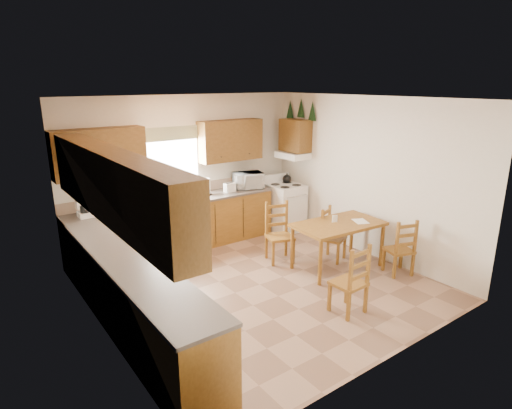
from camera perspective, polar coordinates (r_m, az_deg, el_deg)
floor at (r=6.49m, az=0.50°, el=-10.62°), size 4.50×4.50×0.00m
ceiling at (r=5.79m, az=0.57°, el=13.94°), size 4.50×4.50×0.00m
wall_left at (r=5.05m, az=-20.43°, el=-3.08°), size 4.50×4.50×0.00m
wall_right at (r=7.53m, az=14.44°, el=3.58°), size 4.50×4.50×0.00m
wall_back at (r=7.87m, az=-9.32°, el=4.43°), size 4.50×4.50×0.00m
wall_front at (r=4.49m, az=18.00°, el=-5.21°), size 4.50×4.50×0.00m
lower_cab_back at (r=7.69m, az=-10.48°, el=-2.95°), size 3.75×0.60×0.88m
lower_cab_left at (r=5.35m, az=-15.86°, el=-12.18°), size 0.60×3.60×0.88m
counter_back at (r=7.56m, az=-10.65°, el=0.35°), size 3.75×0.63×0.04m
counter_left at (r=5.16m, az=-16.25°, el=-7.67°), size 0.63×3.60×0.04m
backsplash at (r=7.78m, az=-11.63°, el=1.60°), size 3.75×0.01×0.18m
upper_cab_back_left at (r=7.08m, az=-20.16°, el=6.49°), size 1.41×0.33×0.75m
upper_cab_back_right at (r=8.07m, az=-3.43°, el=8.53°), size 1.25×0.33×0.75m
upper_cab_left at (r=4.82m, az=-18.64°, el=2.46°), size 0.33×3.60×0.75m
upper_cab_stove at (r=8.45m, az=5.25°, el=9.15°), size 0.33×0.62×0.62m
range_hood at (r=8.47m, az=4.92°, el=6.58°), size 0.44×0.62×0.12m
window_frame at (r=7.68m, az=-11.28°, el=5.55°), size 1.13×0.02×1.18m
window_pane at (r=7.68m, az=-11.27°, el=5.55°), size 1.05×0.01×1.10m
window_valance at (r=7.58m, az=-11.40°, el=9.24°), size 1.19×0.01×0.24m
sink_basin at (r=7.58m, az=-10.16°, el=0.73°), size 0.75×0.45×0.04m
pine_decal_a at (r=8.25m, az=7.52°, el=12.26°), size 0.22×0.22×0.36m
pine_decal_b at (r=8.49m, az=6.01°, el=12.69°), size 0.22×0.22×0.36m
pine_decal_c at (r=8.73m, az=4.57°, el=12.56°), size 0.22×0.22×0.36m
stove at (r=8.62m, az=3.95°, el=-0.47°), size 0.64×0.66×0.92m
coffeemaker at (r=7.00m, az=-21.93°, el=-0.14°), size 0.22×0.26×0.36m
paper_towel at (r=7.84m, az=-6.57°, el=2.39°), size 0.15×0.15×0.30m
toaster at (r=8.02m, az=-3.54°, el=2.28°), size 0.21×0.14×0.17m
microwave at (r=8.27m, az=-1.06°, el=3.23°), size 0.59×0.50×0.31m
dining_table at (r=7.03m, az=10.80°, el=-5.36°), size 1.47×0.91×0.76m
chair_near_left at (r=5.72m, az=12.27°, el=-9.62°), size 0.41×0.39×0.95m
chair_near_right at (r=7.03m, az=18.57°, el=-5.31°), size 0.48×0.47×0.90m
chair_far_left at (r=7.11m, az=3.21°, el=-3.82°), size 0.52×0.51×0.99m
chair_far_right at (r=7.28m, az=10.31°, el=-3.99°), size 0.49×0.48×0.89m
table_paper at (r=7.06m, az=13.76°, el=-2.18°), size 0.30×0.33×0.00m
table_card at (r=6.92m, az=10.47°, el=-1.87°), size 0.09×0.05×0.11m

